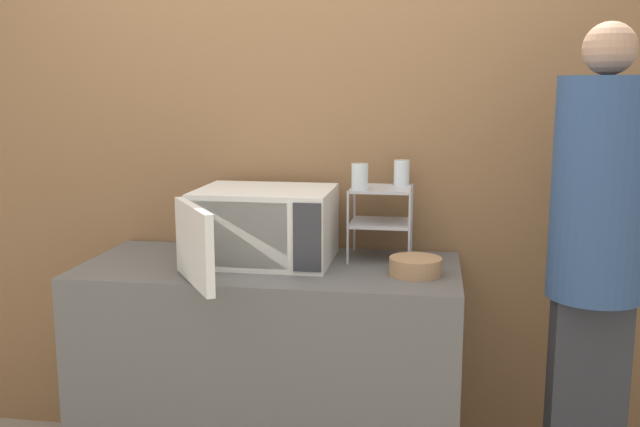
{
  "coord_description": "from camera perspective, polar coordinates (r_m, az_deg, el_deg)",
  "views": [
    {
      "loc": [
        0.63,
        -2.35,
        1.63
      ],
      "look_at": [
        0.2,
        0.37,
        1.14
      ],
      "focal_mm": 40.0,
      "sensor_mm": 36.0,
      "label": 1
    }
  ],
  "objects": [
    {
      "name": "person",
      "position": [
        2.7,
        21.17,
        -3.01
      ],
      "size": [
        0.33,
        0.33,
        1.85
      ],
      "color": "#2D2D33",
      "rests_on": "ground_plane"
    },
    {
      "name": "bowl",
      "position": [
        2.7,
        7.65,
        -4.23
      ],
      "size": [
        0.2,
        0.2,
        0.07
      ],
      "color": "#AD7F56",
      "rests_on": "counter"
    },
    {
      "name": "wall_back",
      "position": [
        3.14,
        -2.53,
        4.02
      ],
      "size": [
        8.0,
        0.06,
        2.6
      ],
      "color": "olive",
      "rests_on": "ground_plane"
    },
    {
      "name": "glass_back_right",
      "position": [
        2.97,
        6.55,
        3.27
      ],
      "size": [
        0.07,
        0.07,
        0.11
      ],
      "color": "silver",
      "rests_on": "dish_rack"
    },
    {
      "name": "microwave",
      "position": [
        2.86,
        -4.63,
        -0.99
      ],
      "size": [
        0.56,
        0.8,
        0.29
      ],
      "color": "silver",
      "rests_on": "counter"
    },
    {
      "name": "counter",
      "position": [
        2.99,
        -3.91,
        -12.82
      ],
      "size": [
        1.49,
        0.68,
        0.94
      ],
      "color": "#595654",
      "rests_on": "ground_plane"
    },
    {
      "name": "dish_rack",
      "position": [
        2.91,
        4.89,
        0.5
      ],
      "size": [
        0.25,
        0.25,
        0.29
      ],
      "color": "#B2B2B7",
      "rests_on": "counter"
    },
    {
      "name": "glass_front_left",
      "position": [
        2.82,
        3.2,
        2.96
      ],
      "size": [
        0.07,
        0.07,
        0.11
      ],
      "color": "silver",
      "rests_on": "dish_rack"
    }
  ]
}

